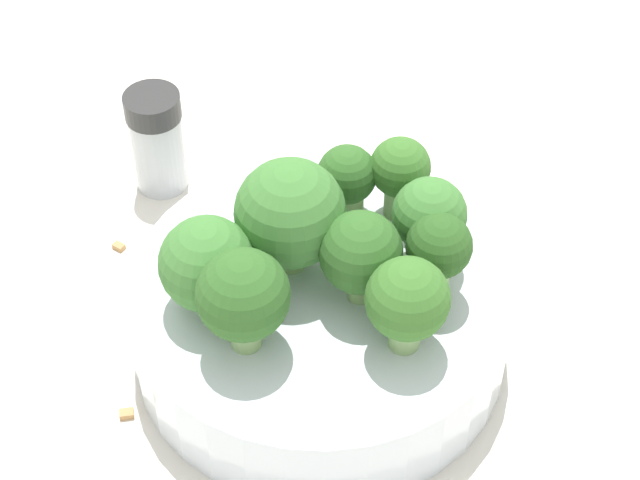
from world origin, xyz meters
name	(u,v)px	position (x,y,z in m)	size (l,w,h in m)	color
ground_plane	(320,345)	(0.00, 0.00, 0.00)	(3.00, 3.00, 0.00)	silver
bowl	(320,316)	(0.00, 0.00, 0.03)	(0.21, 0.21, 0.05)	silver
broccoli_floret_0	(289,215)	(-0.02, 0.00, 0.09)	(0.06, 0.06, 0.07)	#84AD66
broccoli_floret_1	(361,254)	(0.02, 0.01, 0.09)	(0.04, 0.04, 0.06)	#84AD66
broccoli_floret_2	(347,179)	(-0.03, 0.05, 0.08)	(0.03, 0.03, 0.05)	#7A9E5B
broccoli_floret_3	(439,250)	(0.05, 0.04, 0.09)	(0.03, 0.03, 0.05)	#7A9E5B
broccoli_floret_4	(400,171)	(-0.01, 0.07, 0.08)	(0.03, 0.03, 0.05)	#8EB770
broccoli_floret_5	(208,265)	(-0.03, -0.05, 0.08)	(0.05, 0.05, 0.06)	#8EB770
broccoli_floret_6	(413,297)	(0.06, 0.00, 0.09)	(0.04, 0.04, 0.06)	#8EB770
broccoli_floret_7	(242,296)	(0.00, -0.06, 0.09)	(0.05, 0.05, 0.06)	#8EB770
broccoli_floret_8	(429,218)	(0.03, 0.05, 0.09)	(0.04, 0.04, 0.06)	#7A9E5B
pepper_shaker	(157,140)	(-0.17, 0.03, 0.04)	(0.04, 0.04, 0.07)	#B2B7BC
almond_crumb_1	(126,412)	(-0.04, -0.11, 0.00)	(0.01, 0.01, 0.01)	#AD7F4C
almond_crumb_3	(118,245)	(-0.14, -0.03, 0.00)	(0.01, 0.00, 0.01)	#AD7F4C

